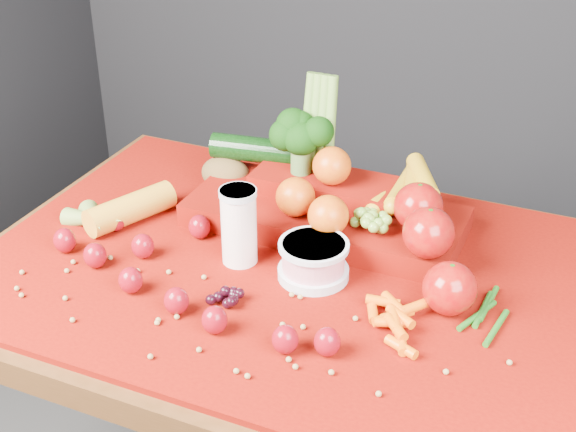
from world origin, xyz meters
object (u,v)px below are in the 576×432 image
at_px(table, 284,312).
at_px(yogurt_bowl, 314,259).
at_px(produce_mound, 342,203).
at_px(milk_glass, 239,223).

bearing_deg(table, yogurt_bowl, -13.56).
bearing_deg(yogurt_bowl, produce_mound, 93.20).
relative_size(table, yogurt_bowl, 8.88).
bearing_deg(yogurt_bowl, milk_glass, -178.02).
height_order(yogurt_bowl, produce_mound, produce_mound).
distance_m(yogurt_bowl, produce_mound, 0.17).
bearing_deg(milk_glass, produce_mound, 52.35).
distance_m(milk_glass, yogurt_bowl, 0.15).
height_order(table, yogurt_bowl, yogurt_bowl).
xyz_separation_m(milk_glass, yogurt_bowl, (0.14, 0.00, -0.04)).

